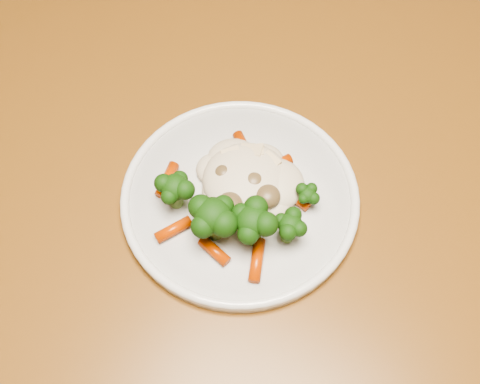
{
  "coord_description": "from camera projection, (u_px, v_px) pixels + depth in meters",
  "views": [
    {
      "loc": [
        0.31,
        -0.15,
        1.32
      ],
      "look_at": [
        0.17,
        0.15,
        0.77
      ],
      "focal_mm": 45.0,
      "sensor_mm": 36.0,
      "label": 1
    }
  ],
  "objects": [
    {
      "name": "plate",
      "position": [
        240.0,
        198.0,
        0.65
      ],
      "size": [
        0.25,
        0.25,
        0.01
      ],
      "primitive_type": "cylinder",
      "color": "silver",
      "rests_on": "dining_table"
    },
    {
      "name": "dining_table",
      "position": [
        318.0,
        229.0,
        0.75
      ],
      "size": [
        1.28,
        0.96,
        0.75
      ],
      "rotation": [
        0.0,
        0.0,
        0.16
      ],
      "color": "brown",
      "rests_on": "ground"
    },
    {
      "name": "meal",
      "position": [
        239.0,
        196.0,
        0.62
      ],
      "size": [
        0.17,
        0.16,
        0.05
      ],
      "color": "beige",
      "rests_on": "plate"
    }
  ]
}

